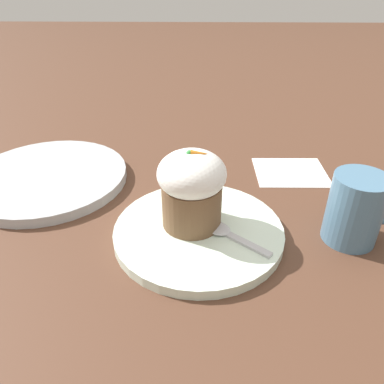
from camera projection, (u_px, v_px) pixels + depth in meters
ground_plane at (199, 236)px, 0.52m from camera, size 4.00×4.00×0.00m
dessert_plate at (199, 232)px, 0.51m from camera, size 0.23×0.23×0.01m
carrot_cake at (192, 188)px, 0.49m from camera, size 0.09×0.09×0.11m
spoon at (226, 233)px, 0.50m from camera, size 0.09×0.08×0.01m
coffee_cup at (357, 210)px, 0.49m from camera, size 0.10×0.07×0.10m
side_plate at (48, 177)px, 0.64m from camera, size 0.27×0.27×0.02m
paper_napkin at (291, 172)px, 0.67m from camera, size 0.13×0.11×0.00m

